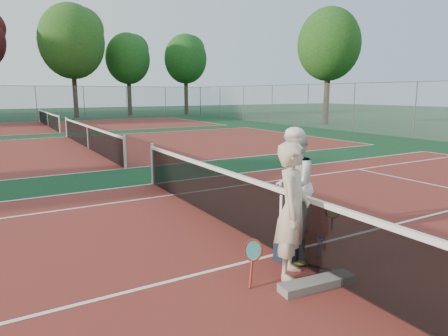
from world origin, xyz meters
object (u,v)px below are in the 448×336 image
object	(u,v)px
racket_red	(253,261)
sports_bag_navy	(289,250)
player_b	(293,185)
net_main	(282,222)
racket_spare	(299,263)
player_a	(292,211)
water_bottle	(320,248)
racket_black_held	(332,221)
sports_bag_purple	(290,249)

from	to	relation	value
racket_red	sports_bag_navy	bearing A→B (deg)	-26.52
player_b	net_main	bearing A→B (deg)	0.28
net_main	racket_spare	size ratio (longest dim) A/B	18.30
player_a	water_bottle	distance (m)	1.08
player_b	racket_red	distance (m)	1.93
racket_red	racket_black_held	size ratio (longest dim) A/B	1.04
net_main	water_bottle	distance (m)	0.68
sports_bag_purple	water_bottle	world-z (taller)	water_bottle
net_main	racket_spare	world-z (taller)	net_main
player_b	water_bottle	bearing A→B (deg)	37.35
racket_black_held	sports_bag_navy	bearing A→B (deg)	-26.73
player_b	sports_bag_purple	size ratio (longest dim) A/B	5.77
sports_bag_purple	player_b	bearing A→B (deg)	48.42
racket_spare	sports_bag_navy	xyz separation A→B (m)	(-0.03, 0.19, 0.14)
racket_red	sports_bag_navy	size ratio (longest dim) A/B	1.42
net_main	racket_spare	xyz separation A→B (m)	(-0.01, -0.42, -0.49)
sports_bag_purple	net_main	bearing A→B (deg)	95.56
player_a	racket_spare	bearing A→B (deg)	-9.11
sports_bag_navy	sports_bag_purple	size ratio (longest dim) A/B	1.23
player_b	sports_bag_navy	bearing A→B (deg)	9.51
racket_spare	water_bottle	xyz separation A→B (m)	(0.40, 0.01, 0.14)
racket_red	sports_bag_navy	xyz separation A→B (m)	(0.84, 0.29, -0.12)
racket_spare	sports_bag_purple	bearing A→B (deg)	-35.20
racket_spare	sports_bag_navy	distance (m)	0.23
racket_black_held	racket_spare	world-z (taller)	racket_black_held
player_a	sports_bag_navy	size ratio (longest dim) A/B	4.70
racket_black_held	water_bottle	bearing A→B (deg)	-9.78
sports_bag_purple	water_bottle	bearing A→B (deg)	-31.77
water_bottle	net_main	bearing A→B (deg)	133.44
racket_black_held	sports_bag_navy	world-z (taller)	racket_black_held
net_main	racket_black_held	world-z (taller)	net_main
sports_bag_navy	racket_red	bearing A→B (deg)	-160.77
racket_spare	player_b	bearing A→B (deg)	-63.43
player_a	racket_black_held	bearing A→B (deg)	-15.19
player_b	racket_black_held	distance (m)	0.95
water_bottle	player_b	bearing A→B (deg)	75.82
player_b	sports_bag_purple	xyz separation A→B (m)	(-0.61, -0.68, -0.78)
net_main	racket_spare	distance (m)	0.65
player_b	sports_bag_purple	world-z (taller)	player_b
racket_red	net_main	bearing A→B (deg)	-14.70
racket_red	sports_bag_navy	world-z (taller)	racket_red
sports_bag_navy	sports_bag_purple	bearing A→B (deg)	42.87
net_main	player_b	bearing A→B (deg)	38.75
player_a	racket_spare	distance (m)	0.98
net_main	player_a	world-z (taller)	player_a
net_main	sports_bag_purple	size ratio (longest dim) A/B	35.12
player_b	racket_black_held	size ratio (longest dim) A/B	3.45
sports_bag_navy	water_bottle	size ratio (longest dim) A/B	1.28
player_a	racket_red	size ratio (longest dim) A/B	3.31
player_b	water_bottle	distance (m)	1.21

